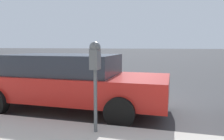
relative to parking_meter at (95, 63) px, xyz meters
The scene contains 3 objects.
ground_plane 2.91m from the parking_meter, ahead, with size 220.00×220.00×0.00m, color #424244.
parking_meter is the anchor object (origin of this frame).
car_red 2.11m from the parking_meter, 39.39° to the left, with size 2.02×4.88×1.42m.
Camera 1 is at (-6.01, -1.48, 1.65)m, focal length 35.00 mm.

